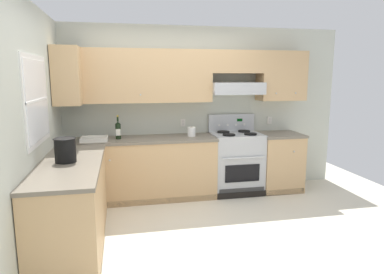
{
  "coord_description": "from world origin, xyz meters",
  "views": [
    {
      "loc": [
        -0.7,
        -3.69,
        1.79
      ],
      "look_at": [
        0.21,
        0.7,
        1.0
      ],
      "focal_mm": 32.05,
      "sensor_mm": 36.0,
      "label": 1
    }
  ],
  "objects_px": {
    "stove": "(236,162)",
    "paper_towel_roll": "(191,132)",
    "bucket": "(65,150)",
    "wine_bottle": "(118,130)",
    "bowl": "(94,140)"
  },
  "relations": [
    {
      "from": "wine_bottle",
      "to": "bowl",
      "type": "xyz_separation_m",
      "value": [
        -0.33,
        -0.08,
        -0.12
      ]
    },
    {
      "from": "stove",
      "to": "bucket",
      "type": "relative_size",
      "value": 4.69
    },
    {
      "from": "stove",
      "to": "wine_bottle",
      "type": "height_order",
      "value": "wine_bottle"
    },
    {
      "from": "wine_bottle",
      "to": "paper_towel_roll",
      "type": "bearing_deg",
      "value": 0.23
    },
    {
      "from": "wine_bottle",
      "to": "bucket",
      "type": "relative_size",
      "value": 1.34
    },
    {
      "from": "wine_bottle",
      "to": "paper_towel_roll",
      "type": "relative_size",
      "value": 2.44
    },
    {
      "from": "bowl",
      "to": "wine_bottle",
      "type": "bearing_deg",
      "value": 14.27
    },
    {
      "from": "wine_bottle",
      "to": "paper_towel_roll",
      "type": "height_order",
      "value": "wine_bottle"
    },
    {
      "from": "stove",
      "to": "bowl",
      "type": "height_order",
      "value": "stove"
    },
    {
      "from": "stove",
      "to": "bucket",
      "type": "height_order",
      "value": "stove"
    },
    {
      "from": "stove",
      "to": "wine_bottle",
      "type": "distance_m",
      "value": 1.87
    },
    {
      "from": "stove",
      "to": "wine_bottle",
      "type": "bearing_deg",
      "value": 179.95
    },
    {
      "from": "bowl",
      "to": "stove",
      "type": "bearing_deg",
      "value": 2.23
    },
    {
      "from": "stove",
      "to": "paper_towel_roll",
      "type": "height_order",
      "value": "stove"
    },
    {
      "from": "bowl",
      "to": "paper_towel_roll",
      "type": "distance_m",
      "value": 1.4
    }
  ]
}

